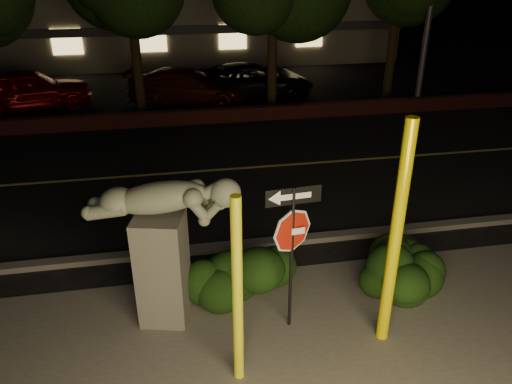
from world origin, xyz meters
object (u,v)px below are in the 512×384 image
(yellow_pole_right, at_px, (395,239))
(parked_car_darkred, at_px, (188,87))
(signpost, at_px, (292,232))
(sculpture, at_px, (162,235))
(parked_car_red, at_px, (28,89))
(yellow_pole_left, at_px, (237,295))
(parked_car_dark, at_px, (252,81))

(yellow_pole_right, distance_m, parked_car_darkred, 14.23)
(yellow_pole_right, xyz_separation_m, signpost, (-1.39, 0.54, -0.04))
(signpost, height_order, parked_car_darkred, signpost)
(sculpture, height_order, parked_car_red, sculpture)
(yellow_pole_left, bearing_deg, parked_car_red, 111.77)
(yellow_pole_left, relative_size, signpost, 1.17)
(parked_car_dark, bearing_deg, parked_car_red, 89.15)
(yellow_pole_right, xyz_separation_m, sculpture, (-3.32, 1.12, -0.24))
(parked_car_red, bearing_deg, signpost, -167.43)
(yellow_pole_right, height_order, parked_car_red, yellow_pole_right)
(yellow_pole_left, relative_size, parked_car_darkred, 0.62)
(sculpture, xyz_separation_m, parked_car_red, (-4.92, 13.19, -0.80))
(parked_car_dark, bearing_deg, signpost, 170.35)
(parked_car_red, distance_m, parked_car_dark, 8.70)
(sculpture, relative_size, parked_car_dark, 0.51)
(yellow_pole_left, distance_m, yellow_pole_right, 2.43)
(signpost, xyz_separation_m, parked_car_dark, (1.85, 13.96, -1.09))
(yellow_pole_right, relative_size, parked_car_darkred, 0.77)
(signpost, height_order, parked_car_dark, signpost)
(yellow_pole_left, height_order, yellow_pole_right, yellow_pole_right)
(parked_car_dark, bearing_deg, yellow_pole_right, 176.08)
(yellow_pole_left, relative_size, parked_car_dark, 0.58)
(parked_car_red, relative_size, parked_car_dark, 0.92)
(parked_car_red, bearing_deg, parked_car_dark, -102.62)
(yellow_pole_left, distance_m, signpost, 1.39)
(sculpture, bearing_deg, parked_car_dark, 88.08)
(yellow_pole_right, relative_size, signpost, 1.45)
(parked_car_darkred, bearing_deg, parked_car_dark, -64.56)
(parked_car_red, height_order, parked_car_dark, parked_car_red)
(signpost, xyz_separation_m, parked_car_red, (-6.85, 13.77, -1.00))
(yellow_pole_right, distance_m, parked_car_dark, 14.55)
(sculpture, xyz_separation_m, parked_car_darkred, (1.12, 12.89, -0.90))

